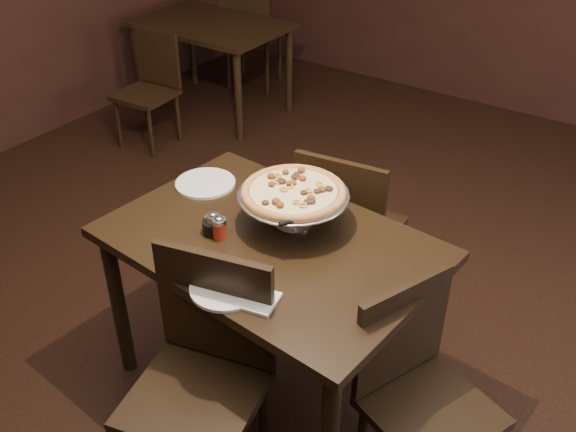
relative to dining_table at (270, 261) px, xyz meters
The scene contains 16 objects.
room 0.73m from the dining_table, 30.31° to the left, with size 6.04×7.04×2.84m.
dining_table is the anchor object (origin of this frame).
background_table 3.04m from the dining_table, 134.92° to the left, with size 1.17×0.78×0.73m.
pizza_stand 0.29m from the dining_table, 83.86° to the left, with size 0.44×0.44×0.18m.
parmesan_shaker 0.27m from the dining_table, 157.70° to the right, with size 0.05×0.05×0.09m.
pepper_flake_shaker 0.24m from the dining_table, 148.54° to the right, with size 0.06×0.06×0.10m.
packet_caddy 0.26m from the dining_table, 157.36° to the right, with size 0.09×0.09×0.07m.
napkin_stack 0.38m from the dining_table, 60.17° to the right, with size 0.13×0.13×0.01m, color white.
plate_left 0.52m from the dining_table, 160.00° to the left, with size 0.26×0.26×0.01m, color white.
plate_near 0.35m from the dining_table, 81.46° to the right, with size 0.26×0.26×0.01m, color white.
serving_spatula 0.28m from the dining_table, ahead, with size 0.15×0.15×0.02m.
chair_far 0.63m from the dining_table, 89.28° to the left, with size 0.49×0.49×0.92m.
chair_near 0.51m from the dining_table, 84.10° to the right, with size 0.53×0.53×0.95m.
chair_side 0.74m from the dining_table, ahead, with size 0.52×0.52×0.87m.
bg_chair_far 3.50m from the dining_table, 128.89° to the left, with size 0.57×0.57×0.97m.
bg_chair_near 2.59m from the dining_table, 145.91° to the left, with size 0.41×0.41×0.82m.
Camera 1 is at (1.15, -1.66, 2.23)m, focal length 40.00 mm.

